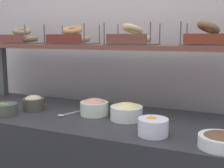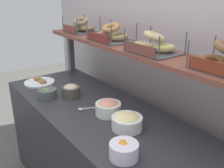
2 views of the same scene
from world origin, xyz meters
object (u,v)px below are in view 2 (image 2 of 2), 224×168
bowl_tuna_salad (71,90)px  serving_spoon_near_plate (86,109)px  serving_plate_white (40,82)px  bagel_basket_poppy (81,27)px  bowl_lox_spread (108,107)px  bowl_veggie_mix (47,93)px  bagel_basket_plain (153,45)px  bowl_fruit_salad (124,150)px  bagel_basket_everything (110,35)px  bowl_egg_salad (127,121)px

bowl_tuna_salad → serving_spoon_near_plate: (0.27, -0.03, -0.04)m
serving_plate_white → bagel_basket_poppy: (0.09, 0.40, 0.47)m
bowl_tuna_salad → bowl_lox_spread: bearing=7.5°
bowl_tuna_salad → bagel_basket_poppy: 0.63m
bowl_veggie_mix → serving_plate_white: (-0.35, 0.07, -0.03)m
bagel_basket_plain → bagel_basket_poppy: bearing=178.7°
bowl_fruit_salad → bagel_basket_poppy: bearing=158.7°
bowl_fruit_salad → bagel_basket_everything: bagel_basket_everything is taller
serving_spoon_near_plate → bagel_basket_everything: size_ratio=0.50×
bowl_veggie_mix → bagel_basket_plain: (0.68, 0.45, 0.44)m
bowl_tuna_salad → bagel_basket_everything: size_ratio=0.43×
serving_plate_white → bagel_basket_poppy: bearing=77.1°
bowl_tuna_salad → bowl_veggie_mix: bearing=-118.2°
bowl_lox_spread → bowl_fruit_salad: size_ratio=1.16×
bowl_egg_salad → bagel_basket_poppy: 1.11m
serving_spoon_near_plate → bagel_basket_poppy: bearing=151.3°
bowl_egg_salad → bowl_lox_spread: bearing=175.3°
bowl_veggie_mix → bagel_basket_poppy: bagel_basket_poppy is taller
bowl_veggie_mix → bagel_basket_poppy: bearing=118.4°
bowl_veggie_mix → bowl_fruit_salad: size_ratio=0.97×
bowl_tuna_salad → bowl_lox_spread: size_ratio=0.82×
bowl_fruit_salad → serving_spoon_near_plate: (-0.59, 0.13, -0.04)m
bowl_egg_salad → serving_spoon_near_plate: bowl_egg_salad is taller
bowl_lox_spread → bagel_basket_everything: bearing=141.4°
bowl_tuna_salad → bagel_basket_plain: bagel_basket_plain is taller
bowl_veggie_mix → serving_spoon_near_plate: size_ratio=0.88×
bowl_lox_spread → bagel_basket_plain: 0.51m
bowl_veggie_mix → bagel_basket_plain: bearing=33.7°
bowl_fruit_salad → bagel_basket_everything: 0.96m
bowl_lox_spread → bagel_basket_poppy: bagel_basket_poppy is taller
serving_spoon_near_plate → bagel_basket_poppy: 0.84m
bowl_veggie_mix → bowl_egg_salad: 0.76m
bowl_egg_salad → serving_plate_white: bearing=-173.3°
bowl_egg_salad → bagel_basket_poppy: (-0.99, 0.27, 0.43)m
bowl_fruit_salad → bowl_tuna_salad: bearing=169.5°
bowl_tuna_salad → bagel_basket_plain: (0.59, 0.29, 0.43)m
bagel_basket_everything → bagel_basket_poppy: bearing=177.9°
bowl_lox_spread → bagel_basket_poppy: size_ratio=0.62×
bagel_basket_everything → bagel_basket_plain: (0.46, -0.00, 0.00)m
bowl_lox_spread → bagel_basket_everything: 0.57m
bowl_veggie_mix → serving_spoon_near_plate: 0.39m
bowl_lox_spread → bagel_basket_everything: bagel_basket_everything is taller
bagel_basket_everything → bowl_fruit_salad: bearing=-31.7°
bowl_tuna_salad → bowl_egg_salad: (0.65, 0.04, 0.00)m
serving_spoon_near_plate → bagel_basket_everything: (-0.14, 0.32, 0.47)m
bowl_fruit_salad → serving_spoon_near_plate: bearing=167.4°
serving_spoon_near_plate → bowl_fruit_salad: bearing=-12.6°
bowl_veggie_mix → serving_plate_white: bowl_veggie_mix is taller
bowl_lox_spread → bowl_fruit_salad: 0.49m
bowl_tuna_salad → serving_spoon_near_plate: size_ratio=0.86×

